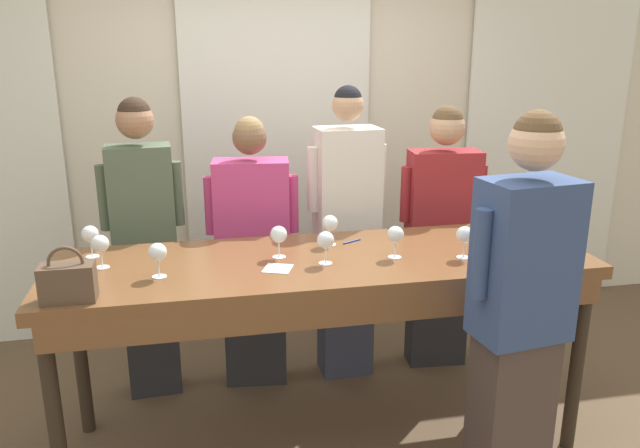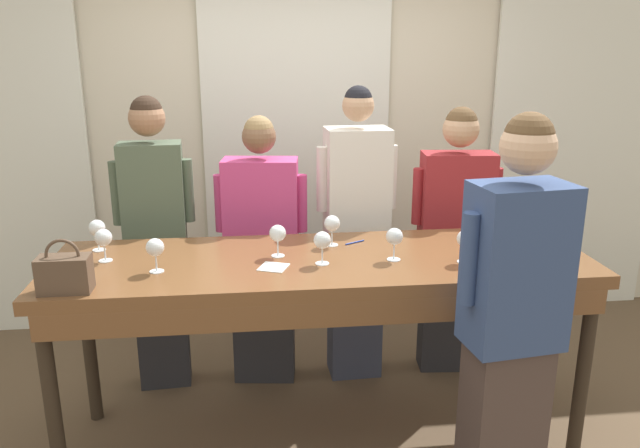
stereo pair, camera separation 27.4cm
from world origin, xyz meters
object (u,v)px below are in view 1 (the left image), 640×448
wine_glass_front_mid (90,235)px  guest_pink_top (253,253)px  wine_glass_center_mid (465,235)px  guest_striped_shirt (441,235)px  guest_olive_jacket (145,245)px  host_pouring (519,317)px  wine_glass_front_right (326,241)px  wine_bottle (512,223)px  wine_glass_back_left (100,244)px  guest_cream_sweater (346,234)px  handbag (68,281)px  wine_glass_back_right (330,224)px  wine_glass_back_mid (279,235)px  wine_glass_center_left (158,253)px  wine_glass_front_left (527,235)px  wine_glass_center_right (395,235)px  tasting_bar (324,277)px

wine_glass_front_mid → guest_pink_top: size_ratio=0.10×
wine_glass_center_mid → guest_striped_shirt: bearing=74.4°
guest_olive_jacket → host_pouring: size_ratio=0.98×
wine_glass_front_right → guest_olive_jacket: guest_olive_jacket is taller
wine_bottle → guest_olive_jacket: (-1.93, 0.66, -0.21)m
guest_olive_jacket → wine_glass_back_left: bearing=-103.8°
guest_cream_sweater → handbag: bearing=-145.1°
wine_glass_center_mid → host_pouring: bearing=-86.3°
guest_pink_top → guest_cream_sweater: guest_cream_sweater is taller
wine_glass_back_right → guest_cream_sweater: size_ratio=0.09×
wine_glass_front_right → guest_cream_sweater: guest_cream_sweater is taller
wine_glass_center_mid → wine_glass_back_mid: bearing=168.0°
handbag → wine_glass_back_mid: 0.99m
wine_glass_back_left → guest_olive_jacket: 0.67m
wine_glass_back_right → wine_glass_center_left: bearing=-161.0°
wine_glass_front_mid → wine_glass_back_mid: same height
wine_glass_front_mid → wine_glass_back_right: (1.20, -0.05, 0.00)m
wine_glass_front_left → guest_olive_jacket: (-1.89, 0.88, -0.21)m
wine_glass_front_left → guest_cream_sweater: bearing=128.3°
wine_bottle → wine_glass_back_right: wine_bottle is taller
handbag → guest_pink_top: size_ratio=0.14×
guest_pink_top → wine_glass_front_left: bearing=-34.8°
wine_glass_back_mid → handbag: bearing=-159.0°
guest_cream_sweater → guest_pink_top: bearing=-180.0°
handbag → guest_pink_top: 1.34m
guest_pink_top → wine_glass_center_left: bearing=-122.3°
guest_striped_shirt → handbag: bearing=-154.1°
wine_bottle → wine_glass_center_mid: wine_bottle is taller
wine_glass_center_right → guest_striped_shirt: 0.98m
guest_pink_top → guest_olive_jacket: bearing=180.0°
guest_olive_jacket → guest_pink_top: guest_olive_jacket is taller
handbag → guest_striped_shirt: bearing=25.9°
wine_glass_back_mid → wine_glass_back_right: (0.29, 0.14, 0.00)m
guest_striped_shirt → tasting_bar: bearing=-142.2°
guest_olive_jacket → guest_pink_top: 0.63m
guest_striped_shirt → guest_olive_jacket: bearing=180.0°
guest_pink_top → guest_striped_shirt: (1.20, 0.00, 0.03)m
wine_glass_front_mid → wine_glass_front_right: 1.16m
tasting_bar → wine_glass_back_right: wine_glass_back_right is taller
guest_pink_top → host_pouring: bearing=-53.4°
guest_cream_sweater → guest_olive_jacket: bearing=-180.0°
tasting_bar → wine_glass_front_left: (0.99, -0.18, 0.21)m
handbag → host_pouring: (1.85, -0.35, -0.18)m
wine_bottle → wine_glass_center_mid: bearing=-154.0°
wine_glass_center_right → guest_pink_top: 1.03m
wine_bottle → wine_glass_back_mid: 1.24m
wine_glass_back_right → guest_striped_shirt: bearing=30.8°
wine_glass_center_right → tasting_bar: bearing=171.6°
tasting_bar → guest_pink_top: bearing=111.9°
wine_glass_front_right → wine_glass_center_mid: size_ratio=1.00×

